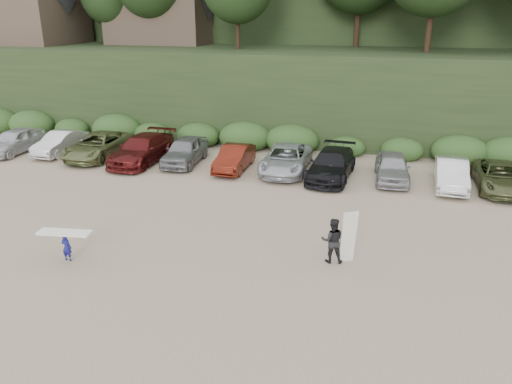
# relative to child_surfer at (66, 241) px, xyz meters

# --- Properties ---
(ground) EXTENTS (120.00, 120.00, 0.00)m
(ground) POSITION_rel_child_surfer_xyz_m (4.29, 2.43, -0.79)
(ground) COLOR tan
(ground) RESTS_ON ground
(parked_cars) EXTENTS (39.35, 5.95, 1.62)m
(parked_cars) POSITION_rel_child_surfer_xyz_m (6.41, 12.36, -0.04)
(parked_cars) COLOR #B6B6BB
(parked_cars) RESTS_ON ground
(child_surfer) EXTENTS (2.00, 0.80, 1.17)m
(child_surfer) POSITION_rel_child_surfer_xyz_m (0.00, 0.00, 0.00)
(child_surfer) COLOR navy
(child_surfer) RESTS_ON ground
(adult_surfer) EXTENTS (1.33, 0.78, 2.02)m
(adult_surfer) POSITION_rel_child_surfer_xyz_m (9.49, 2.38, 0.08)
(adult_surfer) COLOR black
(adult_surfer) RESTS_ON ground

